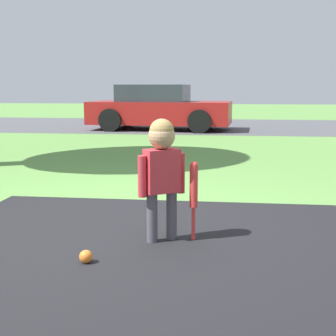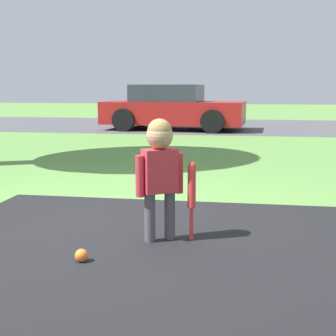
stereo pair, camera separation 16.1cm
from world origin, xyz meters
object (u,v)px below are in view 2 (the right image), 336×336
object	(u,v)px
baseball_bat	(192,190)
sports_ball	(81,255)
parked_car	(172,108)
child	(160,163)

from	to	relation	value
baseball_bat	sports_ball	world-z (taller)	baseball_bat
baseball_bat	parked_car	xyz separation A→B (m)	(-1.63, 9.69, 0.19)
parked_car	sports_ball	bearing A→B (deg)	-80.78
child	baseball_bat	bearing A→B (deg)	-23.70
baseball_bat	parked_car	world-z (taller)	parked_car
child	sports_ball	distance (m)	0.92
baseball_bat	parked_car	bearing A→B (deg)	99.58
parked_car	child	bearing A→B (deg)	-77.83
child	baseball_bat	xyz separation A→B (m)	(0.25, 0.04, -0.22)
sports_ball	parked_car	world-z (taller)	parked_car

